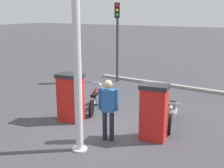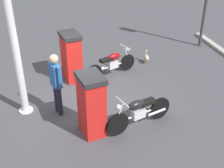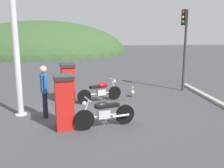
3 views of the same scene
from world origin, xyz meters
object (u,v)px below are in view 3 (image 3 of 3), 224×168
fuel_pump_near (64,101)px  fuel_pump_far (68,83)px  roadside_traffic_light (185,37)px  canopy_support_pole (17,62)px  wandering_duck (132,92)px  motorcycle_near_pump (104,113)px  motorcycle_far_pump (101,91)px  attendant_person (44,88)px

fuel_pump_near → fuel_pump_far: size_ratio=1.01×
fuel_pump_near → roadside_traffic_light: 7.29m
canopy_support_pole → wandering_duck: bearing=23.9°
motorcycle_near_pump → canopy_support_pole: canopy_support_pole is taller
motorcycle_far_pump → attendant_person: 2.75m
motorcycle_far_pump → attendant_person: (-2.05, -1.74, 0.57)m
motorcycle_near_pump → wandering_duck: (1.66, 3.51, -0.23)m
attendant_person → canopy_support_pole: bearing=158.6°
fuel_pump_far → attendant_person: bearing=-110.7°
attendant_person → wandering_duck: size_ratio=3.86×
roadside_traffic_light → motorcycle_near_pump: bearing=-134.9°
fuel_pump_far → canopy_support_pole: canopy_support_pole is taller
attendant_person → roadside_traffic_light: (6.29, 3.22, 1.67)m
fuel_pump_near → wandering_duck: 4.46m
fuel_pump_near → motorcycle_near_pump: fuel_pump_near is taller
wandering_duck → motorcycle_near_pump: bearing=-115.3°
motorcycle_far_pump → fuel_pump_far: bearing=174.9°
roadside_traffic_light → canopy_support_pole: size_ratio=1.02×
motorcycle_near_pump → motorcycle_far_pump: 2.94m
motorcycle_far_pump → wandering_duck: motorcycle_far_pump is taller
fuel_pump_near → motorcycle_far_pump: (1.34, 2.81, -0.37)m
motorcycle_near_pump → canopy_support_pole: bearing=151.0°
fuel_pump_far → wandering_duck: size_ratio=3.52×
motorcycle_near_pump → motorcycle_far_pump: (0.16, 2.94, 0.00)m
attendant_person → wandering_duck: bearing=33.1°
fuel_pump_far → motorcycle_near_pump: fuel_pump_far is taller
fuel_pump_far → motorcycle_far_pump: size_ratio=0.84×
motorcycle_far_pump → canopy_support_pole: 3.55m
fuel_pump_near → attendant_person: size_ratio=0.92×
motorcycle_near_pump → motorcycle_far_pump: size_ratio=1.00×
attendant_person → canopy_support_pole: canopy_support_pole is taller
motorcycle_near_pump → wandering_duck: motorcycle_near_pump is taller
motorcycle_near_pump → motorcycle_far_pump: bearing=86.9°
fuel_pump_near → motorcycle_far_pump: 3.14m
wandering_duck → canopy_support_pole: bearing=-156.1°
roadside_traffic_light → fuel_pump_near: bearing=-142.5°
fuel_pump_far → fuel_pump_near: bearing=-90.0°
roadside_traffic_light → canopy_support_pole: bearing=-158.2°
wandering_duck → canopy_support_pole: (-4.44, -1.97, 1.65)m
roadside_traffic_light → canopy_support_pole: 7.78m
motorcycle_far_pump → motorcycle_near_pump: bearing=-93.1°
motorcycle_near_pump → fuel_pump_near: bearing=173.9°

